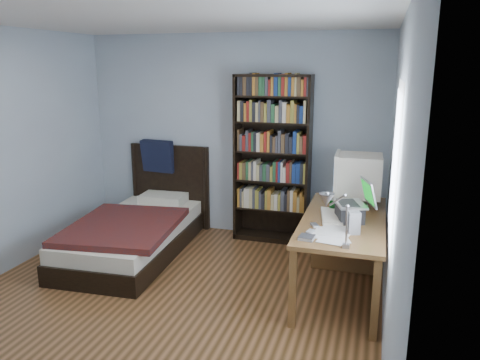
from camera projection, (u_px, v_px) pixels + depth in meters
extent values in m
plane|color=#4E3216|center=(162.00, 306.00, 4.21)|extent=(4.20, 4.20, 0.00)
plane|color=white|center=(150.00, 14.00, 3.62)|extent=(4.20, 4.20, 0.00)
cube|color=#A5B1C1|center=(233.00, 136.00, 5.87)|extent=(3.80, 0.04, 2.50)
cube|color=#A5B1C1|center=(394.00, 188.00, 3.38)|extent=(0.04, 4.20, 2.50)
cube|color=white|center=(395.00, 165.00, 3.20)|extent=(0.01, 1.14, 1.14)
cube|color=white|center=(394.00, 165.00, 3.20)|extent=(0.01, 1.00, 1.00)
cube|color=brown|center=(344.00, 220.00, 4.36)|extent=(0.75, 1.66, 0.04)
cube|color=brown|center=(293.00, 289.00, 3.81)|extent=(0.06, 0.06, 0.69)
cube|color=brown|center=(376.00, 300.00, 3.63)|extent=(0.06, 0.06, 0.69)
cube|color=brown|center=(318.00, 227.00, 5.26)|extent=(0.06, 0.06, 0.69)
cube|color=brown|center=(378.00, 233.00, 5.08)|extent=(0.06, 0.06, 0.69)
cube|color=brown|center=(347.00, 235.00, 5.01)|extent=(0.69, 0.40, 0.68)
cube|color=beige|center=(354.00, 203.00, 4.79)|extent=(0.29, 0.25, 0.03)
cylinder|color=beige|center=(354.00, 198.00, 4.78)|extent=(0.11, 0.11, 0.07)
cube|color=beige|center=(359.00, 175.00, 4.71)|extent=(0.45, 0.43, 0.42)
cube|color=beige|center=(337.00, 174.00, 4.77)|extent=(0.05, 0.44, 0.44)
cube|color=#3B73D6|center=(335.00, 174.00, 4.77)|extent=(0.02, 0.33, 0.29)
cube|color=#2D2D30|center=(350.00, 213.00, 4.26)|extent=(0.29, 0.31, 0.15)
cube|color=silver|center=(350.00, 204.00, 4.24)|extent=(0.34, 0.39, 0.02)
cube|color=#2D2D30|center=(348.00, 203.00, 4.25)|extent=(0.23, 0.30, 0.00)
cube|color=silver|center=(369.00, 192.00, 4.17)|extent=(0.18, 0.33, 0.23)
cube|color=#0CBF26|center=(367.00, 192.00, 4.17)|extent=(0.13, 0.27, 0.18)
cube|color=#99999E|center=(346.00, 246.00, 3.63)|extent=(0.05, 0.04, 0.04)
cylinder|color=#99999E|center=(347.00, 226.00, 3.54)|extent=(0.02, 0.13, 0.34)
cylinder|color=#99999E|center=(337.00, 200.00, 3.32)|extent=(0.14, 0.28, 0.17)
cone|color=#99999E|center=(326.00, 200.00, 3.20)|extent=(0.11, 0.11, 0.09)
cube|color=beige|center=(331.00, 216.00, 4.36)|extent=(0.25, 0.48, 0.04)
cube|color=gray|center=(354.00, 223.00, 3.94)|extent=(0.12, 0.12, 0.19)
cylinder|color=#083E14|center=(333.00, 205.00, 4.55)|extent=(0.06, 0.06, 0.12)
ellipsoid|color=silver|center=(346.00, 207.00, 4.64)|extent=(0.06, 0.11, 0.04)
cube|color=silver|center=(315.00, 225.00, 4.13)|extent=(0.09, 0.12, 0.02)
cube|color=gray|center=(310.00, 231.00, 3.97)|extent=(0.07, 0.10, 0.02)
cube|color=gray|center=(307.00, 238.00, 3.83)|extent=(0.13, 0.13, 0.03)
cube|color=black|center=(238.00, 158.00, 5.74)|extent=(0.03, 0.30, 2.02)
cube|color=black|center=(309.00, 162.00, 5.50)|extent=(0.03, 0.30, 2.02)
cube|color=black|center=(274.00, 75.00, 5.38)|extent=(0.91, 0.30, 0.03)
cube|color=black|center=(271.00, 236.00, 5.85)|extent=(0.91, 0.30, 0.06)
cube|color=black|center=(275.00, 158.00, 5.75)|extent=(0.91, 0.02, 2.02)
cube|color=olive|center=(272.00, 158.00, 5.60)|extent=(0.83, 0.22, 1.82)
cube|color=black|center=(134.00, 243.00, 5.41)|extent=(1.15, 2.12, 0.22)
cube|color=beige|center=(134.00, 228.00, 5.36)|extent=(1.10, 2.06, 0.16)
cube|color=maroon|center=(124.00, 226.00, 5.09)|extent=(1.25, 1.47, 0.07)
cube|color=beige|center=(163.00, 199.00, 6.06)|extent=(0.59, 0.39, 0.12)
cube|color=black|center=(170.00, 186.00, 6.24)|extent=(1.09, 0.05, 1.10)
cylinder|color=black|center=(135.00, 183.00, 6.37)|extent=(0.06, 0.06, 1.10)
cylinder|color=black|center=(206.00, 189.00, 6.08)|extent=(0.06, 0.06, 1.10)
cube|color=black|center=(158.00, 156.00, 6.16)|extent=(0.46, 0.20, 0.43)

